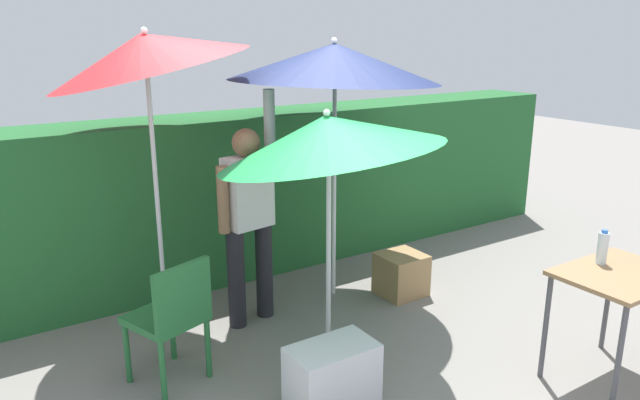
{
  "coord_description": "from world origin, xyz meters",
  "views": [
    {
      "loc": [
        -2.32,
        -3.26,
        2.31
      ],
      "look_at": [
        0.0,
        0.3,
        1.1
      ],
      "focal_mm": 33.39,
      "sensor_mm": 36.0,
      "label": 1
    }
  ],
  "objects_px": {
    "chair_plastic": "(172,315)",
    "crate_cardboard": "(401,274)",
    "cooler_box": "(332,377)",
    "folding_table": "(619,286)",
    "umbrella_yellow": "(328,136)",
    "bottle_water": "(603,248)",
    "person_vendor": "(248,212)",
    "umbrella_rainbow": "(146,52)",
    "umbrella_orange": "(334,63)"
  },
  "relations": [
    {
      "from": "person_vendor",
      "to": "umbrella_yellow",
      "type": "bearing_deg",
      "value": -67.61
    },
    {
      "from": "umbrella_yellow",
      "to": "folding_table",
      "type": "distance_m",
      "value": 2.18
    },
    {
      "from": "person_vendor",
      "to": "chair_plastic",
      "type": "relative_size",
      "value": 2.11
    },
    {
      "from": "bottle_water",
      "to": "umbrella_yellow",
      "type": "bearing_deg",
      "value": 138.17
    },
    {
      "from": "chair_plastic",
      "to": "crate_cardboard",
      "type": "height_order",
      "value": "chair_plastic"
    },
    {
      "from": "bottle_water",
      "to": "crate_cardboard",
      "type": "bearing_deg",
      "value": 100.83
    },
    {
      "from": "umbrella_orange",
      "to": "umbrella_yellow",
      "type": "relative_size",
      "value": 1.16
    },
    {
      "from": "crate_cardboard",
      "to": "bottle_water",
      "type": "height_order",
      "value": "bottle_water"
    },
    {
      "from": "umbrella_rainbow",
      "to": "umbrella_yellow",
      "type": "height_order",
      "value": "umbrella_rainbow"
    },
    {
      "from": "umbrella_yellow",
      "to": "crate_cardboard",
      "type": "distance_m",
      "value": 1.84
    },
    {
      "from": "umbrella_orange",
      "to": "bottle_water",
      "type": "relative_size",
      "value": 9.42
    },
    {
      "from": "person_vendor",
      "to": "crate_cardboard",
      "type": "height_order",
      "value": "person_vendor"
    },
    {
      "from": "chair_plastic",
      "to": "folding_table",
      "type": "height_order",
      "value": "chair_plastic"
    },
    {
      "from": "umbrella_yellow",
      "to": "bottle_water",
      "type": "distance_m",
      "value": 2.01
    },
    {
      "from": "umbrella_rainbow",
      "to": "cooler_box",
      "type": "height_order",
      "value": "umbrella_rainbow"
    },
    {
      "from": "crate_cardboard",
      "to": "umbrella_rainbow",
      "type": "bearing_deg",
      "value": 162.87
    },
    {
      "from": "folding_table",
      "to": "person_vendor",
      "type": "bearing_deg",
      "value": 128.15
    },
    {
      "from": "person_vendor",
      "to": "cooler_box",
      "type": "bearing_deg",
      "value": -94.72
    },
    {
      "from": "umbrella_yellow",
      "to": "chair_plastic",
      "type": "relative_size",
      "value": 2.18
    },
    {
      "from": "cooler_box",
      "to": "crate_cardboard",
      "type": "xyz_separation_m",
      "value": [
        1.48,
        1.06,
        -0.03
      ]
    },
    {
      "from": "umbrella_rainbow",
      "to": "chair_plastic",
      "type": "height_order",
      "value": "umbrella_rainbow"
    },
    {
      "from": "cooler_box",
      "to": "umbrella_yellow",
      "type": "bearing_deg",
      "value": 58.65
    },
    {
      "from": "umbrella_orange",
      "to": "person_vendor",
      "type": "distance_m",
      "value": 1.42
    },
    {
      "from": "cooler_box",
      "to": "folding_table",
      "type": "height_order",
      "value": "folding_table"
    },
    {
      "from": "umbrella_yellow",
      "to": "person_vendor",
      "type": "xyz_separation_m",
      "value": [
        -0.29,
        0.69,
        -0.68
      ]
    },
    {
      "from": "chair_plastic",
      "to": "folding_table",
      "type": "distance_m",
      "value": 2.96
    },
    {
      "from": "chair_plastic",
      "to": "crate_cardboard",
      "type": "bearing_deg",
      "value": 6.72
    },
    {
      "from": "chair_plastic",
      "to": "crate_cardboard",
      "type": "distance_m",
      "value": 2.25
    },
    {
      "from": "chair_plastic",
      "to": "umbrella_orange",
      "type": "bearing_deg",
      "value": 19.64
    },
    {
      "from": "umbrella_yellow",
      "to": "crate_cardboard",
      "type": "bearing_deg",
      "value": 20.83
    },
    {
      "from": "umbrella_rainbow",
      "to": "umbrella_orange",
      "type": "bearing_deg",
      "value": -10.12
    },
    {
      "from": "chair_plastic",
      "to": "bottle_water",
      "type": "bearing_deg",
      "value": -28.97
    },
    {
      "from": "person_vendor",
      "to": "folding_table",
      "type": "xyz_separation_m",
      "value": [
        1.66,
        -2.11,
        -0.25
      ]
    },
    {
      "from": "umbrella_orange",
      "to": "crate_cardboard",
      "type": "xyz_separation_m",
      "value": [
        0.51,
        -0.35,
        -1.87
      ]
    },
    {
      "from": "person_vendor",
      "to": "bottle_water",
      "type": "height_order",
      "value": "person_vendor"
    },
    {
      "from": "chair_plastic",
      "to": "person_vendor",
      "type": "bearing_deg",
      "value": 32.68
    },
    {
      "from": "umbrella_yellow",
      "to": "chair_plastic",
      "type": "bearing_deg",
      "value": 172.45
    },
    {
      "from": "cooler_box",
      "to": "bottle_water",
      "type": "height_order",
      "value": "bottle_water"
    },
    {
      "from": "umbrella_rainbow",
      "to": "umbrella_orange",
      "type": "distance_m",
      "value": 1.5
    },
    {
      "from": "umbrella_orange",
      "to": "bottle_water",
      "type": "bearing_deg",
      "value": -67.65
    },
    {
      "from": "crate_cardboard",
      "to": "umbrella_yellow",
      "type": "bearing_deg",
      "value": -159.17
    },
    {
      "from": "umbrella_yellow",
      "to": "cooler_box",
      "type": "distance_m",
      "value": 1.6
    },
    {
      "from": "umbrella_rainbow",
      "to": "crate_cardboard",
      "type": "bearing_deg",
      "value": -17.13
    },
    {
      "from": "person_vendor",
      "to": "chair_plastic",
      "type": "xyz_separation_m",
      "value": [
        -0.85,
        -0.54,
        -0.42
      ]
    },
    {
      "from": "umbrella_yellow",
      "to": "cooler_box",
      "type": "bearing_deg",
      "value": -121.35
    },
    {
      "from": "folding_table",
      "to": "umbrella_rainbow",
      "type": "bearing_deg",
      "value": 133.01
    },
    {
      "from": "person_vendor",
      "to": "folding_table",
      "type": "distance_m",
      "value": 2.69
    },
    {
      "from": "umbrella_yellow",
      "to": "crate_cardboard",
      "type": "height_order",
      "value": "umbrella_yellow"
    },
    {
      "from": "umbrella_yellow",
      "to": "cooler_box",
      "type": "xyz_separation_m",
      "value": [
        -0.4,
        -0.65,
        -1.4
      ]
    },
    {
      "from": "folding_table",
      "to": "bottle_water",
      "type": "distance_m",
      "value": 0.27
    }
  ]
}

